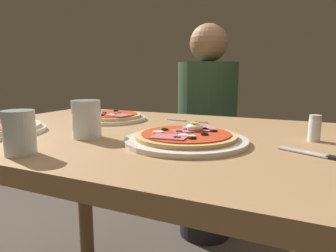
% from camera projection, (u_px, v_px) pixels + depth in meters
% --- Properties ---
extents(dining_table, '(1.20, 0.82, 0.75)m').
position_uv_depth(dining_table, '(143.00, 169.00, 0.92)').
color(dining_table, '#9E754C').
rests_on(dining_table, ground).
extents(pizza_foreground, '(0.30, 0.30, 0.05)m').
position_uv_depth(pizza_foreground, '(186.00, 138.00, 0.74)').
color(pizza_foreground, silver).
rests_on(pizza_foreground, dining_table).
extents(pizza_across_left, '(0.26, 0.26, 0.03)m').
position_uv_depth(pizza_across_left, '(110.00, 117.00, 1.11)').
color(pizza_across_left, silver).
rests_on(pizza_across_left, dining_table).
extents(water_glass_near, '(0.07, 0.07, 0.09)m').
position_uv_depth(water_glass_near, '(20.00, 136.00, 0.63)').
color(water_glass_near, silver).
rests_on(water_glass_near, dining_table).
extents(water_glass_far, '(0.08, 0.08, 0.10)m').
position_uv_depth(water_glass_far, '(87.00, 122.00, 0.80)').
color(water_glass_far, silver).
rests_on(water_glass_far, dining_table).
extents(fork, '(0.16, 0.03, 0.00)m').
position_uv_depth(fork, '(184.00, 121.00, 1.08)').
color(fork, silver).
rests_on(fork, dining_table).
extents(knife, '(0.18, 0.10, 0.01)m').
position_uv_depth(knife, '(331.00, 157.00, 0.61)').
color(knife, silver).
rests_on(knife, dining_table).
extents(salt_shaker, '(0.03, 0.03, 0.07)m').
position_uv_depth(salt_shaker, '(315.00, 128.00, 0.76)').
color(salt_shaker, white).
rests_on(salt_shaker, dining_table).
extents(diner_person, '(0.32, 0.32, 1.18)m').
position_uv_depth(diner_person, '(206.00, 139.00, 1.67)').
color(diner_person, black).
rests_on(diner_person, ground).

